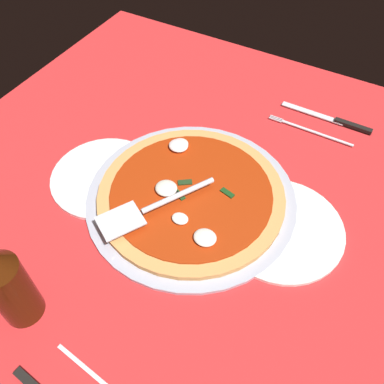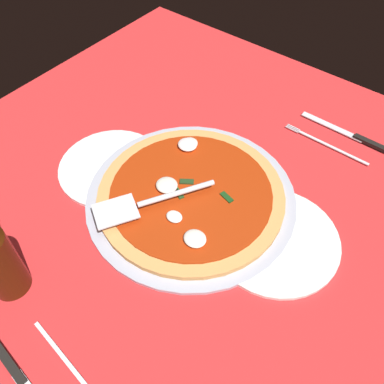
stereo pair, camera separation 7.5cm
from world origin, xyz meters
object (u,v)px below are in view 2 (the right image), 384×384
Objects in this scene: pizza at (192,193)px; pizza_server at (148,201)px; dinner_plate_left at (275,240)px; dinner_plate_right at (112,167)px; place_setting_far at (50,381)px; place_setting_near at (340,141)px.

pizza_server is at bearing 64.07° from pizza.
pizza is 8.75cm from pizza_server.
dinner_plate_right is at bearing 8.67° from dinner_plate_left.
dinner_plate_left is 1.09× the size of pizza_server.
pizza_server reaches higher than dinner_plate_left.
pizza is at bearing -175.45° from pizza_server.
dinner_plate_left is at bearing 78.51° from place_setting_far.
dinner_plate_right is at bearing 47.95° from place_setting_near.
pizza_server is 0.96× the size of place_setting_near.
pizza_server is (3.70, 7.61, 2.23)cm from pizza.
pizza_server is 43.05cm from place_setting_near.
pizza reaches higher than dinner_plate_right.
place_setting_far is (-8.33, 29.54, -3.59)cm from pizza_server.
place_setting_near is 0.93× the size of place_setting_far.
dinner_plate_left is 40.46cm from place_setting_far.
dinner_plate_left is 1.06× the size of dinner_plate_right.
dinner_plate_right is 0.93× the size of place_setting_far.
place_setting_far is at bearing 72.12° from dinner_plate_left.
dinner_plate_right is 0.99× the size of place_setting_near.
dinner_plate_right is (34.02, 5.19, 0.00)cm from dinner_plate_left.
dinner_plate_left is at bearing -171.33° from dinner_plate_right.
pizza is 1.64× the size of place_setting_near.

